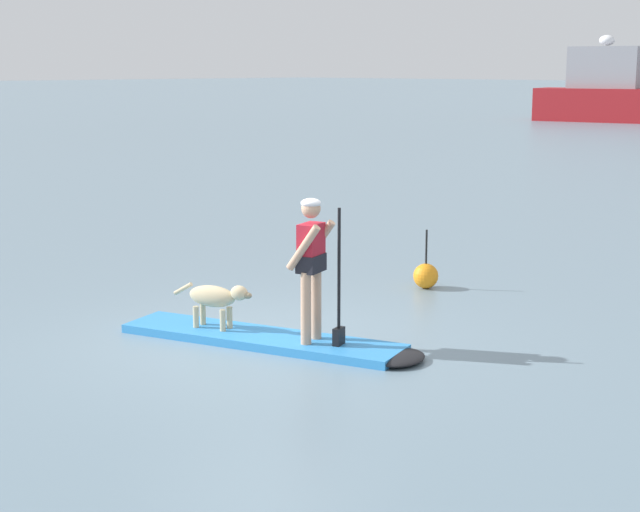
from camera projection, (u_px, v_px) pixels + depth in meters
The scene contains 6 objects.
ground_plane at pixel (261, 342), 11.62m from camera, with size 400.00×400.00×0.00m, color slate.
paddleboard at pixel (278, 341), 11.51m from camera, with size 3.81×1.85×0.10m.
person_paddler at pixel (312, 259), 11.12m from camera, with size 0.67×0.57×1.65m.
dog at pixel (216, 298), 11.80m from camera, with size 1.07×0.42×0.56m.
moored_boat_starboard at pixel (612, 94), 57.59m from camera, with size 9.37×4.68×4.99m.
marker_buoy at pixel (426, 276), 14.42m from camera, with size 0.37×0.37×0.87m.
Camera 1 is at (8.30, -7.58, 3.20)m, focal length 55.35 mm.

